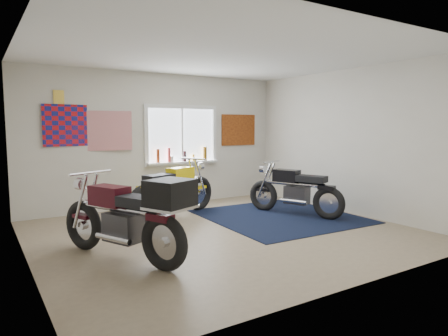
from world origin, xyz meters
TOP-DOWN VIEW (x-y plane):
  - ground at (0.00, 0.00)m, footprint 5.50×5.50m
  - room_shell at (0.00, 0.00)m, footprint 5.50×5.50m
  - navy_rug at (1.42, 0.37)m, footprint 2.60×2.69m
  - window_assembly at (0.50, 2.47)m, footprint 1.66×0.17m
  - oil_bottles at (0.51, 2.40)m, footprint 1.17×0.09m
  - flag_display at (-1.90, 2.48)m, footprint 1.60×0.10m
  - triumph_poster at (1.95, 2.48)m, footprint 0.90×0.03m
  - yellow_triumph at (-0.20, 1.42)m, footprint 1.99×0.89m
  - black_chrome_bike at (1.75, 0.33)m, footprint 0.87×1.82m
  - maroon_tourer at (-1.68, -0.53)m, footprint 1.14×2.02m

SIDE VIEW (x-z plane):
  - ground at x=0.00m, z-range 0.00..0.00m
  - navy_rug at x=1.42m, z-range 0.00..0.01m
  - black_chrome_bike at x=1.75m, z-range -0.06..0.92m
  - yellow_triumph at x=-0.20m, z-range -0.06..0.98m
  - maroon_tourer at x=-1.68m, z-range 0.02..1.09m
  - oil_bottles at x=0.51m, z-range 0.88..1.18m
  - window_assembly at x=0.50m, z-range 0.74..2.00m
  - triumph_poster at x=1.95m, z-range 1.20..1.90m
  - room_shell at x=0.00m, z-range -1.11..4.39m
  - flag_display at x=-1.90m, z-range 1.56..2.73m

